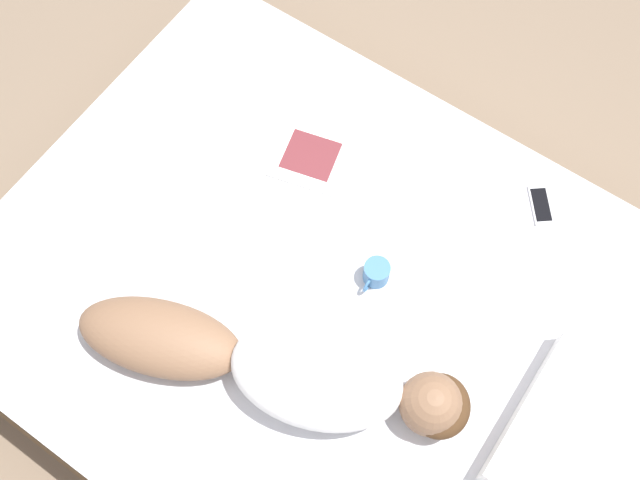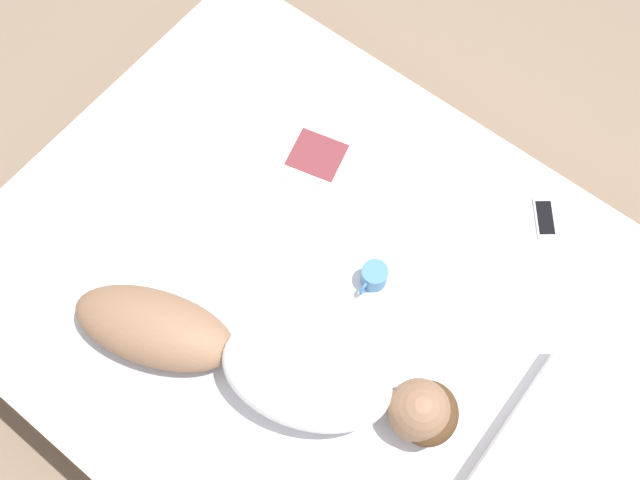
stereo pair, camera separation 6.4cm
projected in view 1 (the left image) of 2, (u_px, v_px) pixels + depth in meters
ground_plane at (322, 335)px, 2.94m from camera, size 12.00×12.00×0.00m
bed at (322, 317)px, 2.73m from camera, size 1.84×2.34×0.48m
person at (289, 368)px, 2.30m from camera, size 0.65×1.26×0.23m
open_magazine at (322, 128)px, 2.76m from camera, size 0.57×0.39×0.01m
coffee_mug at (376, 273)px, 2.49m from camera, size 0.12×0.09×0.09m
cell_phone at (541, 205)px, 2.63m from camera, size 0.16×0.15×0.01m
pillow at (578, 439)px, 2.26m from camera, size 0.53×0.38×0.11m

